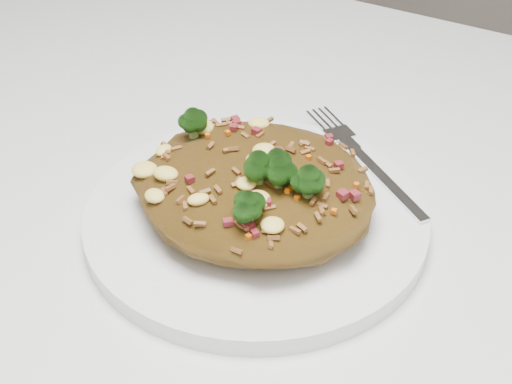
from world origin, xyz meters
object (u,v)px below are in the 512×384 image
(fried_rice, at_px, (256,178))
(dining_table, at_px, (232,293))
(plate, at_px, (256,217))
(fork, at_px, (370,165))

(fried_rice, bearing_deg, dining_table, 164.19)
(dining_table, bearing_deg, fried_rice, -15.81)
(plate, relative_size, fork, 1.70)
(plate, height_order, fork, fork)
(dining_table, distance_m, fried_rice, 0.14)
(plate, relative_size, fried_rice, 1.42)
(fried_rice, relative_size, fork, 1.20)
(dining_table, bearing_deg, plate, -14.93)
(dining_table, height_order, fork, fork)
(plate, distance_m, fork, 0.10)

